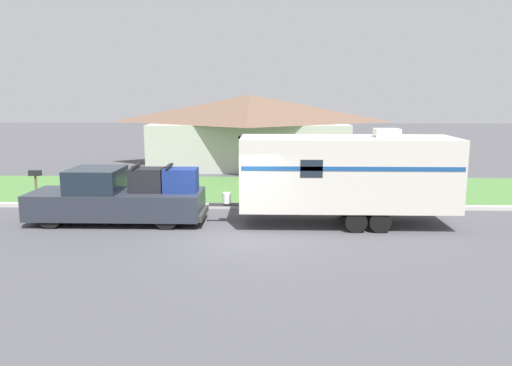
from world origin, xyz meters
name	(u,v)px	position (x,y,z in m)	size (l,w,h in m)	color
ground_plane	(237,235)	(0.00, 0.00, 0.00)	(120.00, 120.00, 0.00)	#47474C
curb_strip	(243,206)	(0.00, 3.75, 0.07)	(80.00, 0.30, 0.14)	beige
lawn_strip	(248,190)	(0.00, 7.40, 0.01)	(80.00, 7.00, 0.03)	#477538
house_across_street	(250,129)	(-0.21, 15.62, 2.22)	(12.25, 7.86, 4.29)	#B2B2A8
pickup_truck	(119,198)	(-4.15, 1.48, 0.87)	(5.94, 2.01, 2.01)	black
travel_trailer	(347,173)	(3.60, 1.48, 1.77)	(8.18, 2.36, 3.24)	black
mailbox	(35,178)	(-8.44, 4.47, 1.02)	(0.48, 0.20, 1.33)	brown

